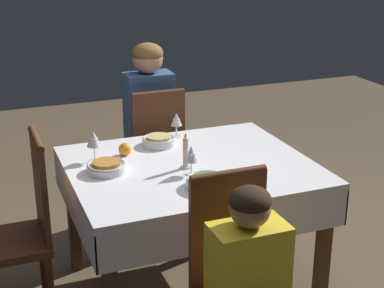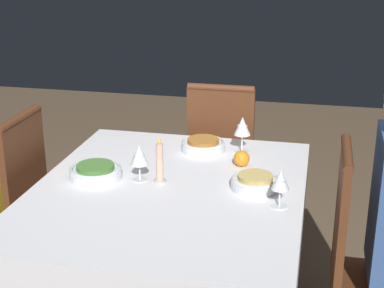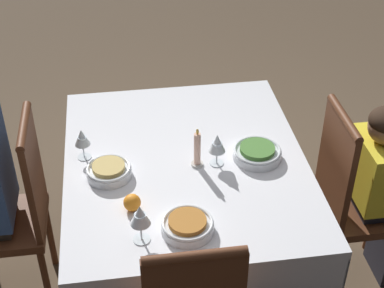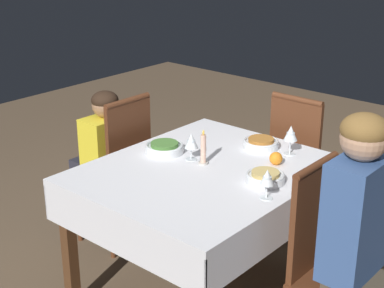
{
  "view_description": "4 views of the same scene",
  "coord_description": "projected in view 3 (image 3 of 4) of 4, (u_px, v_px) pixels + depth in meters",
  "views": [
    {
      "loc": [
        -1.01,
        -2.62,
        1.87
      ],
      "look_at": [
        -0.01,
        -0.05,
        0.88
      ],
      "focal_mm": 55.0,
      "sensor_mm": 36.0,
      "label": 1
    },
    {
      "loc": [
        2.0,
        0.53,
        1.67
      ],
      "look_at": [
        -0.04,
        0.08,
        0.92
      ],
      "focal_mm": 55.0,
      "sensor_mm": 36.0,
      "label": 2
    },
    {
      "loc": [
        -1.97,
        0.26,
        2.29
      ],
      "look_at": [
        -0.03,
        -0.02,
        0.85
      ],
      "focal_mm": 55.0,
      "sensor_mm": 36.0,
      "label": 3
    },
    {
      "loc": [
        2.11,
        1.74,
        1.93
      ],
      "look_at": [
        -0.01,
        -0.09,
        0.86
      ],
      "focal_mm": 55.0,
      "sensor_mm": 36.0,
      "label": 4
    }
  ],
  "objects": [
    {
      "name": "ground_plane",
      "position": [
        186.0,
        278.0,
        2.96
      ],
      "size": [
        8.0,
        8.0,
        0.0
      ],
      "primitive_type": "plane",
      "color": "brown"
    },
    {
      "name": "dining_table",
      "position": [
        186.0,
        177.0,
        2.57
      ],
      "size": [
        1.23,
        1.03,
        0.75
      ],
      "color": "silver",
      "rests_on": "ground_plane"
    },
    {
      "name": "chair_north",
      "position": [
        18.0,
        208.0,
        2.59
      ],
      "size": [
        0.37,
        0.37,
        0.98
      ],
      "rotation": [
        0.0,
        0.0,
        3.14
      ],
      "color": "#562D19",
      "rests_on": "ground_plane"
    },
    {
      "name": "chair_south",
      "position": [
        350.0,
        196.0,
        2.66
      ],
      "size": [
        0.37,
        0.37,
        0.98
      ],
      "color": "#562D19",
      "rests_on": "ground_plane"
    },
    {
      "name": "bowl_north",
      "position": [
        109.0,
        171.0,
        2.41
      ],
      "size": [
        0.19,
        0.19,
        0.06
      ],
      "color": "silver",
      "rests_on": "dining_table"
    },
    {
      "name": "wine_glass_north",
      "position": [
        82.0,
        138.0,
        2.47
      ],
      "size": [
        0.07,
        0.07,
        0.14
      ],
      "color": "white",
      "rests_on": "dining_table"
    },
    {
      "name": "bowl_south",
      "position": [
        257.0,
        153.0,
        2.51
      ],
      "size": [
        0.21,
        0.21,
        0.06
      ],
      "color": "silver",
      "rests_on": "dining_table"
    },
    {
      "name": "wine_glass_south",
      "position": [
        217.0,
        144.0,
        2.43
      ],
      "size": [
        0.07,
        0.07,
        0.15
      ],
      "color": "white",
      "rests_on": "dining_table"
    },
    {
      "name": "bowl_west",
      "position": [
        187.0,
        225.0,
        2.15
      ],
      "size": [
        0.2,
        0.2,
        0.06
      ],
      "color": "silver",
      "rests_on": "dining_table"
    },
    {
      "name": "wine_glass_west",
      "position": [
        140.0,
        216.0,
        2.06
      ],
      "size": [
        0.07,
        0.07,
        0.16
      ],
      "color": "white",
      "rests_on": "dining_table"
    },
    {
      "name": "candle_centerpiece",
      "position": [
        197.0,
        151.0,
        2.44
      ],
      "size": [
        0.05,
        0.05,
        0.19
      ],
      "color": "beige",
      "rests_on": "dining_table"
    },
    {
      "name": "orange_fruit",
      "position": [
        132.0,
        202.0,
        2.24
      ],
      "size": [
        0.07,
        0.07,
        0.07
      ],
      "primitive_type": "sphere",
      "color": "orange",
      "rests_on": "dining_table"
    }
  ]
}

